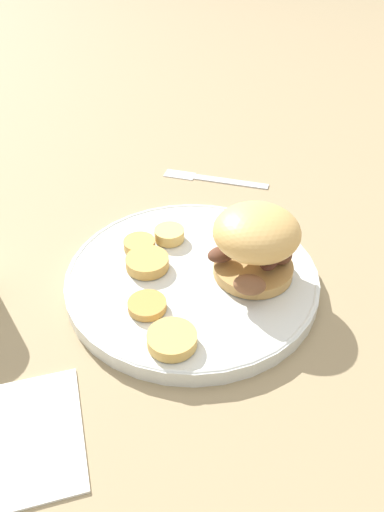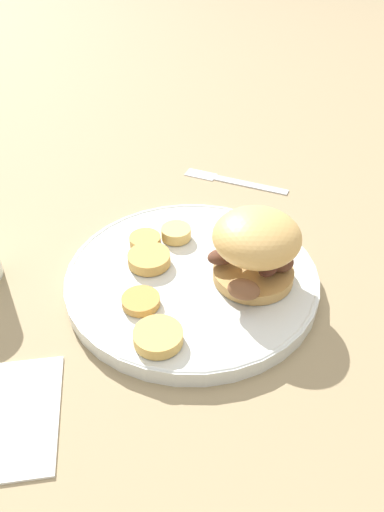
{
  "view_description": "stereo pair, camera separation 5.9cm",
  "coord_description": "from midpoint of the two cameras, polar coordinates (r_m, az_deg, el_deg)",
  "views": [
    {
      "loc": [
        -0.08,
        0.46,
        0.42
      ],
      "look_at": [
        0.0,
        0.0,
        0.05
      ],
      "focal_mm": 35.0,
      "sensor_mm": 36.0,
      "label": 1
    },
    {
      "loc": [
        -0.14,
        0.44,
        0.42
      ],
      "look_at": [
        0.0,
        0.0,
        0.05
      ],
      "focal_mm": 35.0,
      "sensor_mm": 36.0,
      "label": 2
    }
  ],
  "objects": [
    {
      "name": "ground_plane",
      "position": [
        0.62,
        -2.73,
        -3.45
      ],
      "size": [
        4.0,
        4.0,
        0.0
      ],
      "primitive_type": "plane",
      "color": "#937F5B"
    },
    {
      "name": "dinner_plate",
      "position": [
        0.62,
        -2.76,
        -2.62
      ],
      "size": [
        0.31,
        0.31,
        0.02
      ],
      "color": "silver",
      "rests_on": "ground_plane"
    },
    {
      "name": "sandwich",
      "position": [
        0.58,
        4.44,
        1.57
      ],
      "size": [
        0.11,
        0.11,
        0.09
      ],
      "color": "tan",
      "rests_on": "dinner_plate"
    },
    {
      "name": "potato_round_0",
      "position": [
        0.53,
        -6.01,
        -9.55
      ],
      "size": [
        0.05,
        0.05,
        0.01
      ],
      "primitive_type": "cylinder",
      "color": "tan",
      "rests_on": "dinner_plate"
    },
    {
      "name": "potato_round_1",
      "position": [
        0.65,
        -8.64,
        1.22
      ],
      "size": [
        0.04,
        0.04,
        0.01
      ],
      "primitive_type": "cylinder",
      "color": "tan",
      "rests_on": "dinner_plate"
    },
    {
      "name": "potato_round_2",
      "position": [
        0.62,
        -7.9,
        -0.87
      ],
      "size": [
        0.05,
        0.05,
        0.01
      ],
      "primitive_type": "cylinder",
      "color": "tan",
      "rests_on": "dinner_plate"
    },
    {
      "name": "potato_round_3",
      "position": [
        0.57,
        -8.17,
        -5.72
      ],
      "size": [
        0.04,
        0.04,
        0.01
      ],
      "primitive_type": "cylinder",
      "color": "#BC8942",
      "rests_on": "dinner_plate"
    },
    {
      "name": "potato_round_4",
      "position": [
        0.66,
        -5.18,
        2.39
      ],
      "size": [
        0.04,
        0.04,
        0.01
      ],
      "primitive_type": "cylinder",
      "color": "#DBB766",
      "rests_on": "dinner_plate"
    },
    {
      "name": "fork",
      "position": [
        0.83,
        0.44,
        8.74
      ],
      "size": [
        0.18,
        0.04,
        0.0
      ],
      "color": "silver",
      "rests_on": "ground_plane"
    },
    {
      "name": "napkin",
      "position": [
        0.52,
        -20.9,
        -18.69
      ],
      "size": [
        0.14,
        0.16,
        0.01
      ],
      "primitive_type": "cube",
      "rotation": [
        0.0,
        0.0,
        5.16
      ],
      "color": "white",
      "rests_on": "ground_plane"
    }
  ]
}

